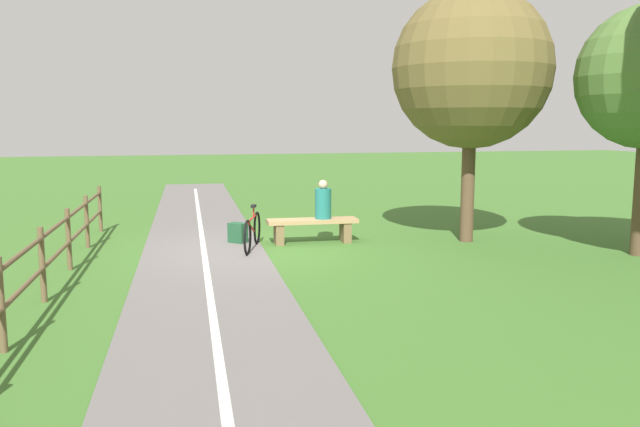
# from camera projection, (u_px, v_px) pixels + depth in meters

# --- Properties ---
(ground_plane) EXTENTS (80.00, 80.00, 0.00)m
(ground_plane) POSITION_uv_depth(u_px,v_px,m) (261.00, 250.00, 11.87)
(ground_plane) COLOR #3D6B28
(paved_path) EXTENTS (4.09, 36.07, 0.02)m
(paved_path) POSITION_uv_depth(u_px,v_px,m) (213.00, 317.00, 7.72)
(paved_path) COLOR #66605E
(paved_path) RESTS_ON ground_plane
(path_centre_line) EXTENTS (1.76, 31.96, 0.00)m
(path_centre_line) POSITION_uv_depth(u_px,v_px,m) (213.00, 316.00, 7.72)
(path_centre_line) COLOR silver
(path_centre_line) RESTS_ON paved_path
(bench) EXTENTS (1.83, 0.57, 0.48)m
(bench) POSITION_uv_depth(u_px,v_px,m) (312.00, 226.00, 12.59)
(bench) COLOR #A88456
(bench) RESTS_ON ground_plane
(person_seated) EXTENTS (0.34, 0.34, 0.78)m
(person_seated) POSITION_uv_depth(u_px,v_px,m) (323.00, 202.00, 12.56)
(person_seated) COLOR #1E6B66
(person_seated) RESTS_ON bench
(bicycle) EXTENTS (0.58, 1.67, 0.83)m
(bicycle) POSITION_uv_depth(u_px,v_px,m) (252.00, 231.00, 11.92)
(bicycle) COLOR black
(bicycle) RESTS_ON ground_plane
(backpack) EXTENTS (0.41, 0.41, 0.41)m
(backpack) POSITION_uv_depth(u_px,v_px,m) (238.00, 233.00, 12.57)
(backpack) COLOR #1E4C2D
(backpack) RESTS_ON ground_plane
(fence_roadside) EXTENTS (0.77, 13.52, 1.01)m
(fence_roadside) POSITION_uv_depth(u_px,v_px,m) (24.00, 274.00, 7.39)
(fence_roadside) COLOR brown
(fence_roadside) RESTS_ON ground_plane
(tree_by_path) EXTENTS (3.13, 3.13, 4.99)m
(tree_by_path) POSITION_uv_depth(u_px,v_px,m) (472.00, 69.00, 12.35)
(tree_by_path) COLOR brown
(tree_by_path) RESTS_ON ground_plane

